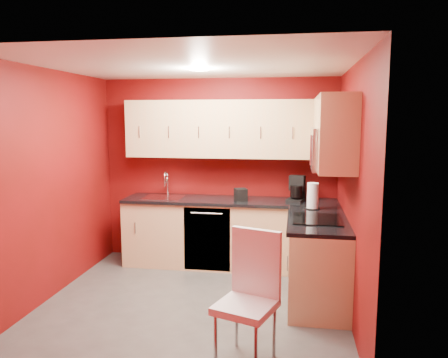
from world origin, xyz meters
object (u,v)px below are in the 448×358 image
(sink, at_px, (164,195))
(dining_chair, at_px, (246,299))
(microwave, at_px, (331,149))
(coffee_maker, at_px, (296,189))
(napkin_holder, at_px, (241,195))
(paper_towel, at_px, (313,196))

(sink, relative_size, dining_chair, 0.49)
(microwave, distance_m, dining_chair, 1.85)
(sink, xyz_separation_m, coffee_maker, (1.75, 0.01, 0.13))
(microwave, xyz_separation_m, sink, (-2.09, 1.00, -0.72))
(sink, distance_m, dining_chair, 2.69)
(coffee_maker, relative_size, dining_chair, 0.30)
(napkin_holder, height_order, paper_towel, paper_towel)
(sink, bearing_deg, coffee_maker, 0.32)
(microwave, distance_m, napkin_holder, 1.54)
(coffee_maker, bearing_deg, sink, -164.34)
(coffee_maker, height_order, paper_towel, coffee_maker)
(sink, relative_size, paper_towel, 1.69)
(microwave, distance_m, sink, 2.43)
(sink, bearing_deg, microwave, -25.60)
(coffee_maker, xyz_separation_m, dining_chair, (-0.38, -2.29, -0.54))
(dining_chair, bearing_deg, paper_towel, 91.80)
(sink, relative_size, napkin_holder, 3.24)
(napkin_holder, distance_m, paper_towel, 0.97)
(dining_chair, bearing_deg, microwave, 79.87)
(sink, distance_m, paper_towel, 2.01)
(napkin_holder, bearing_deg, microwave, -41.31)
(napkin_holder, bearing_deg, paper_towel, -21.77)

